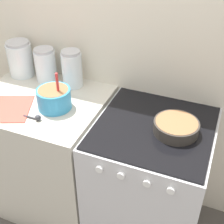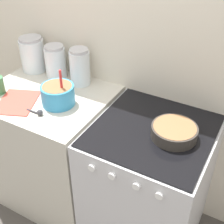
{
  "view_description": "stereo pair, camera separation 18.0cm",
  "coord_description": "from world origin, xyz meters",
  "px_view_note": "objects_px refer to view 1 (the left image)",
  "views": [
    {
      "loc": [
        0.66,
        -1.05,
        2.02
      ],
      "look_at": [
        0.11,
        0.32,
        0.98
      ],
      "focal_mm": 50.0,
      "sensor_mm": 36.0,
      "label": 1
    },
    {
      "loc": [
        0.82,
        -0.97,
        2.02
      ],
      "look_at": [
        0.11,
        0.32,
        0.98
      ],
      "focal_mm": 50.0,
      "sensor_mm": 36.0,
      "label": 2
    }
  ],
  "objects_px": {
    "stove": "(149,182)",
    "storage_jar_left": "(21,61)",
    "storage_jar_middle": "(46,67)",
    "storage_jar_right": "(72,71)",
    "mixing_bowl": "(54,97)",
    "baking_pan": "(176,127)"
  },
  "relations": [
    {
      "from": "storage_jar_left",
      "to": "baking_pan",
      "type": "bearing_deg",
      "value": -11.69
    },
    {
      "from": "baking_pan",
      "to": "storage_jar_middle",
      "type": "height_order",
      "value": "storage_jar_middle"
    },
    {
      "from": "storage_jar_middle",
      "to": "stove",
      "type": "bearing_deg",
      "value": -15.61
    },
    {
      "from": "baking_pan",
      "to": "storage_jar_right",
      "type": "bearing_deg",
      "value": 162.34
    },
    {
      "from": "storage_jar_left",
      "to": "storage_jar_right",
      "type": "relative_size",
      "value": 1.0
    },
    {
      "from": "storage_jar_left",
      "to": "storage_jar_right",
      "type": "xyz_separation_m",
      "value": [
        0.41,
        0.0,
        0.0
      ]
    },
    {
      "from": "storage_jar_middle",
      "to": "storage_jar_right",
      "type": "height_order",
      "value": "storage_jar_right"
    },
    {
      "from": "baking_pan",
      "to": "storage_jar_left",
      "type": "xyz_separation_m",
      "value": [
        -1.18,
        0.24,
        0.07
      ]
    },
    {
      "from": "mixing_bowl",
      "to": "storage_jar_left",
      "type": "distance_m",
      "value": 0.52
    },
    {
      "from": "stove",
      "to": "storage_jar_middle",
      "type": "distance_m",
      "value": 1.05
    },
    {
      "from": "mixing_bowl",
      "to": "storage_jar_middle",
      "type": "distance_m",
      "value": 0.37
    },
    {
      "from": "storage_jar_left",
      "to": "storage_jar_right",
      "type": "height_order",
      "value": "same"
    },
    {
      "from": "stove",
      "to": "storage_jar_left",
      "type": "xyz_separation_m",
      "value": [
        -1.06,
        0.24,
        0.57
      ]
    },
    {
      "from": "stove",
      "to": "storage_jar_right",
      "type": "relative_size",
      "value": 3.66
    },
    {
      "from": "storage_jar_left",
      "to": "storage_jar_middle",
      "type": "relative_size",
      "value": 1.08
    },
    {
      "from": "mixing_bowl",
      "to": "baking_pan",
      "type": "relative_size",
      "value": 0.98
    },
    {
      "from": "storage_jar_middle",
      "to": "storage_jar_right",
      "type": "xyz_separation_m",
      "value": [
        0.21,
        0.0,
        0.01
      ]
    },
    {
      "from": "storage_jar_left",
      "to": "storage_jar_middle",
      "type": "xyz_separation_m",
      "value": [
        0.21,
        0.0,
        -0.01
      ]
    },
    {
      "from": "stove",
      "to": "mixing_bowl",
      "type": "relative_size",
      "value": 3.8
    },
    {
      "from": "stove",
      "to": "storage_jar_left",
      "type": "height_order",
      "value": "storage_jar_left"
    },
    {
      "from": "storage_jar_left",
      "to": "mixing_bowl",
      "type": "bearing_deg",
      "value": -33.02
    },
    {
      "from": "baking_pan",
      "to": "storage_jar_middle",
      "type": "bearing_deg",
      "value": 165.92
    }
  ]
}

